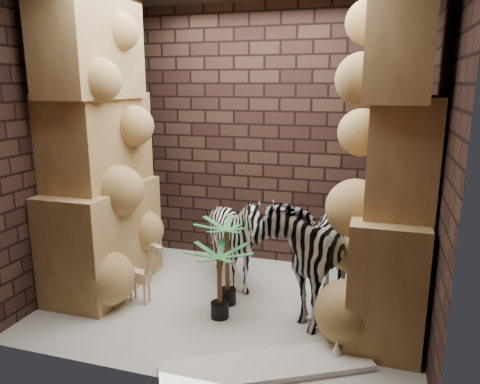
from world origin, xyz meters
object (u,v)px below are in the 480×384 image
(zebra_left, at_px, (236,245))
(palm_front, at_px, (227,263))
(giraffe_toy, at_px, (139,269))
(surfboard, at_px, (267,366))
(zebra_right, at_px, (312,238))
(palm_back, at_px, (219,283))

(zebra_left, distance_m, palm_front, 0.37)
(giraffe_toy, height_order, surfboard, giraffe_toy)
(giraffe_toy, xyz_separation_m, palm_front, (0.84, 0.22, 0.09))
(surfboard, bearing_deg, palm_front, 95.19)
(zebra_right, distance_m, surfboard, 1.29)
(zebra_right, height_order, palm_front, zebra_right)
(palm_front, bearing_deg, zebra_left, 94.96)
(palm_front, height_order, surfboard, palm_front)
(zebra_left, bearing_deg, zebra_right, -11.38)
(giraffe_toy, distance_m, palm_front, 0.88)
(zebra_right, bearing_deg, giraffe_toy, -157.33)
(surfboard, bearing_deg, giraffe_toy, 125.42)
(palm_back, xyz_separation_m, surfboard, (0.61, -0.64, -0.32))
(zebra_left, height_order, giraffe_toy, zebra_left)
(palm_back, height_order, surfboard, palm_back)
(zebra_right, xyz_separation_m, palm_back, (-0.77, -0.44, -0.36))
(surfboard, bearing_deg, zebra_right, 52.80)
(zebra_left, bearing_deg, surfboard, -60.08)
(giraffe_toy, bearing_deg, surfboard, -14.09)
(zebra_right, distance_m, giraffe_toy, 1.71)
(zebra_right, bearing_deg, zebra_left, 175.52)
(palm_back, distance_m, surfboard, 0.94)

